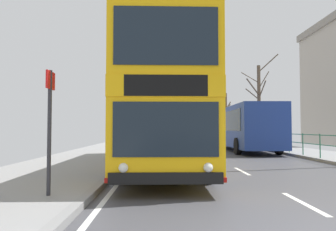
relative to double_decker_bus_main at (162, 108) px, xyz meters
The scene contains 5 objects.
double_decker_bus_main is the anchor object (origin of this frame).
background_bus_far_lane 10.99m from the double_decker_bus_main, 59.53° to the left, with size 2.74×10.66×2.91m.
bus_stop_sign_near 6.30m from the double_decker_bus_main, 111.32° to the right, with size 0.08×0.44×2.50m.
bare_tree_far_00 28.53m from the double_decker_bus_main, 73.73° to the left, with size 1.70×1.77×5.80m.
bare_tree_far_01 17.00m from the double_decker_bus_main, 60.62° to the left, with size 3.09×1.71×7.72m.
Camera 1 is at (-2.80, -3.71, 1.46)m, focal length 34.35 mm.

